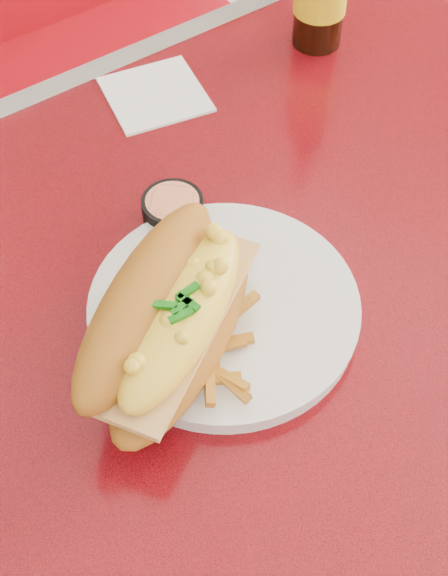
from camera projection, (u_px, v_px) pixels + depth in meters
diner_table at (226, 434)px, 0.82m from camera, size 1.23×0.83×0.77m
dinner_plate at (224, 309)px, 0.71m from camera, size 0.28×0.28×0.02m
mac_hoagie at (169, 318)px, 0.64m from camera, size 0.24×0.21×0.10m
fries_pile at (183, 340)px, 0.66m from camera, size 0.13×0.12×0.03m
fork at (207, 347)px, 0.67m from camera, size 0.03×0.13×0.00m
sauce_cup_right at (173, 210)px, 0.77m from camera, size 0.08×0.08×0.03m
paper_napkin at (155, 94)px, 0.90m from camera, size 0.12×0.12×0.00m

